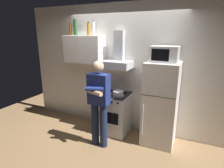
# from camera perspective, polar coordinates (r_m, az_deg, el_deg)

# --- Properties ---
(ground_plane) EXTENTS (7.00, 7.00, 0.00)m
(ground_plane) POSITION_cam_1_polar(r_m,az_deg,el_deg) (4.06, 0.00, -15.85)
(ground_plane) COLOR olive
(back_wall_tiled) EXTENTS (4.80, 0.10, 2.70)m
(back_wall_tiled) POSITION_cam_1_polar(r_m,az_deg,el_deg) (4.09, 3.59, 4.73)
(back_wall_tiled) COLOR silver
(back_wall_tiled) RESTS_ON ground_plane
(upper_cabinet) EXTENTS (0.90, 0.37, 0.60)m
(upper_cabinet) POSITION_cam_1_polar(r_m,az_deg,el_deg) (4.23, -8.44, 10.41)
(upper_cabinet) COLOR white
(stove_oven) EXTENTS (0.60, 0.62, 0.87)m
(stove_oven) POSITION_cam_1_polar(r_m,az_deg,el_deg) (4.08, 0.86, -8.84)
(stove_oven) COLOR silver
(stove_oven) RESTS_ON ground_plane
(range_hood) EXTENTS (0.60, 0.44, 0.75)m
(range_hood) POSITION_cam_1_polar(r_m,az_deg,el_deg) (3.87, 1.71, 7.84)
(range_hood) COLOR #B7BABF
(refrigerator) EXTENTS (0.60, 0.62, 1.60)m
(refrigerator) POSITION_cam_1_polar(r_m,az_deg,el_deg) (3.68, 14.58, -5.92)
(refrigerator) COLOR white
(refrigerator) RESTS_ON ground_plane
(microwave) EXTENTS (0.48, 0.37, 0.28)m
(microwave) POSITION_cam_1_polar(r_m,az_deg,el_deg) (3.48, 15.68, 8.80)
(microwave) COLOR silver
(microwave) RESTS_ON refrigerator
(person_standing) EXTENTS (0.38, 0.33, 1.64)m
(person_standing) POSITION_cam_1_polar(r_m,az_deg,el_deg) (3.42, -4.08, -5.28)
(person_standing) COLOR #192342
(person_standing) RESTS_ON ground_plane
(cooking_pot) EXTENTS (0.32, 0.22, 0.11)m
(cooking_pot) POSITION_cam_1_polar(r_m,az_deg,el_deg) (3.75, 1.96, -2.93)
(cooking_pot) COLOR #B7BABF
(cooking_pot) RESTS_ON stove_oven
(bottle_vodka_clear) EXTENTS (0.07, 0.07, 0.30)m
(bottle_vodka_clear) POSITION_cam_1_polar(r_m,az_deg,el_deg) (4.11, -5.73, 16.54)
(bottle_vodka_clear) COLOR silver
(bottle_vodka_clear) RESTS_ON upper_cabinet
(bottle_beer_brown) EXTENTS (0.07, 0.07, 0.28)m
(bottle_beer_brown) POSITION_cam_1_polar(r_m,az_deg,el_deg) (4.41, -12.52, 16.05)
(bottle_beer_brown) COLOR brown
(bottle_beer_brown) RESTS_ON upper_cabinet
(bottle_wine_green) EXTENTS (0.07, 0.07, 0.34)m
(bottle_wine_green) POSITION_cam_1_polar(r_m,az_deg,el_deg) (4.36, -11.21, 16.57)
(bottle_wine_green) COLOR #19471E
(bottle_wine_green) RESTS_ON upper_cabinet
(bottle_liquor_amber) EXTENTS (0.07, 0.07, 0.27)m
(bottle_liquor_amber) POSITION_cam_1_polar(r_m,az_deg,el_deg) (4.12, -7.11, 16.32)
(bottle_liquor_amber) COLOR #B7721E
(bottle_liquor_amber) RESTS_ON upper_cabinet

